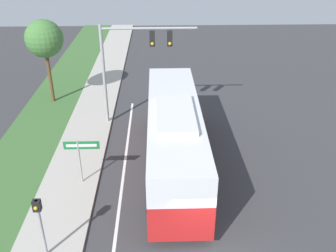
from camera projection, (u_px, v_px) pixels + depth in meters
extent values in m
cube|color=red|center=(174.00, 145.00, 19.49)|extent=(2.59, 11.92, 1.64)
cube|color=silver|center=(174.00, 120.00, 18.80)|extent=(2.59, 11.92, 1.34)
cube|color=black|center=(174.00, 128.00, 19.01)|extent=(2.63, 10.97, 1.01)
cube|color=silver|center=(175.00, 114.00, 17.64)|extent=(1.81, 4.17, 0.24)
cylinder|color=black|center=(151.00, 126.00, 23.09)|extent=(0.28, 0.94, 0.94)
cylinder|color=black|center=(191.00, 125.00, 23.16)|extent=(0.28, 0.94, 0.94)
cylinder|color=black|center=(150.00, 204.00, 16.55)|extent=(0.28, 0.94, 0.94)
cylinder|color=black|center=(206.00, 202.00, 16.62)|extent=(0.28, 0.94, 0.94)
cylinder|color=#939399|center=(104.00, 76.00, 23.09)|extent=(0.20, 0.20, 6.37)
cylinder|color=#939399|center=(149.00, 28.00, 21.81)|extent=(5.66, 0.14, 0.14)
cube|color=black|center=(152.00, 39.00, 22.10)|extent=(0.32, 0.28, 0.90)
sphere|color=yellow|center=(152.00, 44.00, 22.05)|extent=(0.18, 0.18, 0.18)
cube|color=black|center=(170.00, 39.00, 22.13)|extent=(0.32, 0.28, 0.90)
sphere|color=yellow|center=(170.00, 44.00, 22.08)|extent=(0.18, 0.18, 0.18)
cylinder|color=#939399|center=(42.00, 230.00, 13.88)|extent=(0.12, 0.12, 2.72)
cube|color=black|center=(37.00, 205.00, 13.35)|extent=(0.28, 0.24, 0.44)
sphere|color=yellow|center=(36.00, 208.00, 13.21)|extent=(0.14, 0.14, 0.14)
cylinder|color=#939399|center=(80.00, 163.00, 18.10)|extent=(0.08, 0.08, 2.46)
cube|color=#196B33|center=(81.00, 145.00, 17.65)|extent=(1.70, 0.03, 0.41)
cube|color=white|center=(81.00, 146.00, 17.63)|extent=(1.44, 0.01, 0.15)
cylinder|color=brown|center=(50.00, 76.00, 26.53)|extent=(0.24, 0.24, 3.82)
sphere|color=#427538|center=(44.00, 39.00, 25.29)|extent=(2.56, 2.56, 2.56)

